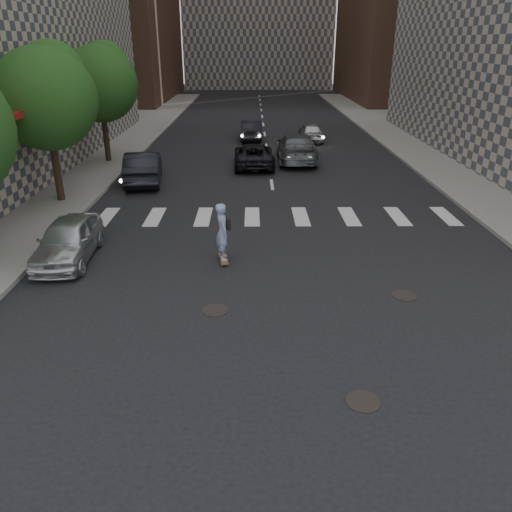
{
  "coord_description": "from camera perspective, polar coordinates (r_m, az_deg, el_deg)",
  "views": [
    {
      "loc": [
        -1.0,
        -10.47,
        6.6
      ],
      "look_at": [
        -0.9,
        1.86,
        1.3
      ],
      "focal_mm": 35.0,
      "sensor_mm": 36.0,
      "label": 1
    }
  ],
  "objects": [
    {
      "name": "manhole_c",
      "position": [
        14.75,
        16.59,
        -4.35
      ],
      "size": [
        0.7,
        0.7,
        0.02
      ],
      "primitive_type": "cylinder",
      "color": "black",
      "rests_on": "ground"
    },
    {
      "name": "traffic_car_e",
      "position": [
        37.52,
        -0.6,
        14.21
      ],
      "size": [
        1.6,
        4.29,
        1.4
      ],
      "primitive_type": "imported",
      "rotation": [
        0.0,
        0.0,
        3.17
      ],
      "color": "black",
      "rests_on": "ground"
    },
    {
      "name": "tree_c",
      "position": [
        30.85,
        -17.3,
        18.65
      ],
      "size": [
        4.2,
        4.2,
        6.6
      ],
      "color": "#382619",
      "rests_on": "sidewalk_left"
    },
    {
      "name": "manhole_b",
      "position": [
        13.44,
        -4.7,
        -6.2
      ],
      "size": [
        0.7,
        0.7,
        0.02
      ],
      "primitive_type": "cylinder",
      "color": "black",
      "rests_on": "ground"
    },
    {
      "name": "ground",
      "position": [
        12.42,
        4.27,
        -8.93
      ],
      "size": [
        160.0,
        160.0,
        0.0
      ],
      "primitive_type": "plane",
      "color": "black",
      "rests_on": "ground"
    },
    {
      "name": "sidewalk_right",
      "position": [
        34.81,
        26.43,
        10.07
      ],
      "size": [
        13.0,
        80.0,
        0.15
      ],
      "primitive_type": "cube",
      "color": "gray",
      "rests_on": "ground"
    },
    {
      "name": "silver_sedan",
      "position": [
        17.33,
        -20.7,
        1.72
      ],
      "size": [
        1.76,
        4.05,
        1.36
      ],
      "primitive_type": "imported",
      "rotation": [
        0.0,
        0.0,
        0.04
      ],
      "color": "silver",
      "rests_on": "ground"
    },
    {
      "name": "traffic_car_b",
      "position": [
        30.45,
        4.66,
        12.24
      ],
      "size": [
        2.36,
        5.69,
        1.65
      ],
      "primitive_type": "imported",
      "rotation": [
        0.0,
        0.0,
        3.13
      ],
      "color": "#56595E",
      "rests_on": "ground"
    },
    {
      "name": "skateboarder",
      "position": [
        15.97,
        -3.81,
        2.79
      ],
      "size": [
        0.55,
        1.02,
        1.97
      ],
      "rotation": [
        0.0,
        0.0,
        0.16
      ],
      "color": "brown",
      "rests_on": "ground"
    },
    {
      "name": "traffic_car_c",
      "position": [
        29.09,
        -0.26,
        11.47
      ],
      "size": [
        2.31,
        4.81,
        1.32
      ],
      "primitive_type": "imported",
      "rotation": [
        0.0,
        0.0,
        3.17
      ],
      "color": "black",
      "rests_on": "ground"
    },
    {
      "name": "manhole_a",
      "position": [
        10.58,
        12.11,
        -15.92
      ],
      "size": [
        0.7,
        0.7,
        0.02
      ],
      "primitive_type": "cylinder",
      "color": "black",
      "rests_on": "ground"
    },
    {
      "name": "traffic_car_a",
      "position": [
        26.22,
        -12.76,
        9.89
      ],
      "size": [
        2.31,
        4.98,
        1.58
      ],
      "primitive_type": "imported",
      "rotation": [
        0.0,
        0.0,
        3.28
      ],
      "color": "black",
      "rests_on": "ground"
    },
    {
      "name": "tree_b",
      "position": [
        23.29,
        -22.77,
        16.74
      ],
      "size": [
        4.2,
        4.2,
        6.6
      ],
      "color": "#382619",
      "rests_on": "sidewalk_left"
    },
    {
      "name": "traffic_car_d",
      "position": [
        37.19,
        6.28,
        13.94
      ],
      "size": [
        1.61,
        3.92,
        1.33
      ],
      "primitive_type": "imported",
      "rotation": [
        0.0,
        0.0,
        3.15
      ],
      "color": "#B4B8BC",
      "rests_on": "ground"
    },
    {
      "name": "sidewalk_left",
      "position": [
        33.96,
        -24.28,
        10.16
      ],
      "size": [
        13.0,
        80.0,
        0.15
      ],
      "primitive_type": "cube",
      "color": "gray",
      "rests_on": "ground"
    }
  ]
}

